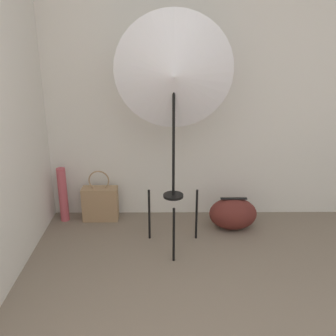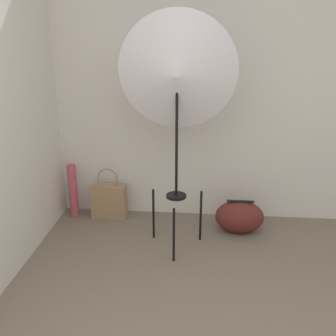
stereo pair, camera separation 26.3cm
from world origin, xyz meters
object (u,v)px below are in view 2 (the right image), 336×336
object	(u,v)px
photo_umbrella	(177,76)
tote_bag	(109,201)
paper_roll	(73,191)
duffel_bag	(239,217)

from	to	relation	value
photo_umbrella	tote_bag	size ratio (longest dim) A/B	3.78
tote_bag	paper_roll	world-z (taller)	paper_roll
photo_umbrella	duffel_bag	world-z (taller)	photo_umbrella
photo_umbrella	duffel_bag	bearing A→B (deg)	28.27
duffel_bag	paper_roll	size ratio (longest dim) A/B	0.82
tote_bag	duffel_bag	distance (m)	1.26
duffel_bag	photo_umbrella	bearing A→B (deg)	-151.73
photo_umbrella	tote_bag	xyz separation A→B (m)	(-0.69, 0.48, -1.25)
photo_umbrella	tote_bag	bearing A→B (deg)	144.87
photo_umbrella	duffel_bag	size ratio (longest dim) A/B	4.36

